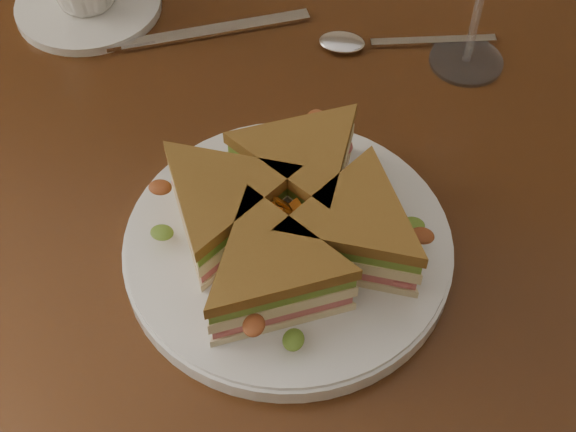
{
  "coord_description": "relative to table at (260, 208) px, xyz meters",
  "views": [
    {
      "loc": [
        0.12,
        -0.5,
        1.3
      ],
      "look_at": [
        0.05,
        -0.12,
        0.8
      ],
      "focal_mm": 50.0,
      "sensor_mm": 36.0,
      "label": 1
    }
  ],
  "objects": [
    {
      "name": "saucer",
      "position": [
        -0.22,
        0.16,
        0.1
      ],
      "size": [
        0.16,
        0.16,
        0.01
      ],
      "primitive_type": "cylinder",
      "color": "white",
      "rests_on": "table"
    },
    {
      "name": "knife",
      "position": [
        -0.09,
        0.14,
        0.1
      ],
      "size": [
        0.2,
        0.1,
        0.0
      ],
      "rotation": [
        0.0,
        0.0,
        0.43
      ],
      "color": "silver",
      "rests_on": "table"
    },
    {
      "name": "table",
      "position": [
        0.0,
        0.0,
        0.0
      ],
      "size": [
        1.2,
        0.8,
        0.75
      ],
      "color": "#33190B",
      "rests_on": "ground"
    },
    {
      "name": "sandwich_wedges",
      "position": [
        0.05,
        -0.12,
        0.14
      ],
      "size": [
        0.24,
        0.24,
        0.06
      ],
      "color": "beige",
      "rests_on": "plate"
    },
    {
      "name": "crisps_mound",
      "position": [
        0.05,
        -0.12,
        0.14
      ],
      "size": [
        0.09,
        0.09,
        0.05
      ],
      "primitive_type": null,
      "color": "orange",
      "rests_on": "plate"
    },
    {
      "name": "spoon",
      "position": [
        0.08,
        0.15,
        0.1
      ],
      "size": [
        0.18,
        0.06,
        0.01
      ],
      "rotation": [
        0.0,
        0.0,
        0.23
      ],
      "color": "silver",
      "rests_on": "table"
    },
    {
      "name": "plate",
      "position": [
        0.05,
        -0.12,
        0.11
      ],
      "size": [
        0.27,
        0.27,
        0.02
      ],
      "primitive_type": "cylinder",
      "color": "white",
      "rests_on": "table"
    }
  ]
}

